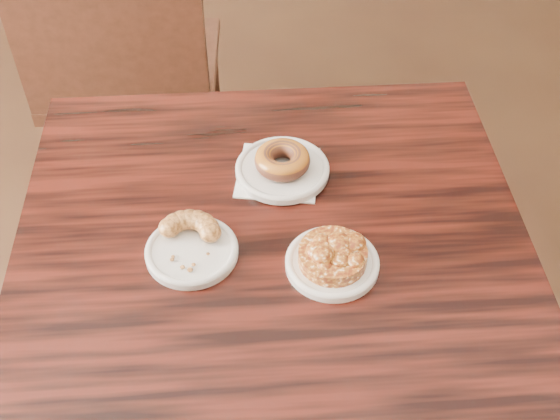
{
  "coord_description": "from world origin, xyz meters",
  "views": [
    {
      "loc": [
        -0.19,
        -0.67,
        1.62
      ],
      "look_at": [
        -0.18,
        0.11,
        0.8
      ],
      "focal_mm": 45.0,
      "sensor_mm": 36.0,
      "label": 1
    }
  ],
  "objects_px": {
    "chair_far": "(134,68)",
    "glazed_donut": "(282,160)",
    "cafe_table": "(275,368)",
    "apple_fritter": "(333,254)",
    "cruller_fragment": "(191,242)"
  },
  "relations": [
    {
      "from": "glazed_donut",
      "to": "cafe_table",
      "type": "bearing_deg",
      "value": -96.3
    },
    {
      "from": "glazed_donut",
      "to": "apple_fritter",
      "type": "bearing_deg",
      "value": -71.14
    },
    {
      "from": "chair_far",
      "to": "glazed_donut",
      "type": "height_order",
      "value": "chair_far"
    },
    {
      "from": "apple_fritter",
      "to": "cruller_fragment",
      "type": "distance_m",
      "value": 0.23
    },
    {
      "from": "cafe_table",
      "to": "glazed_donut",
      "type": "bearing_deg",
      "value": 81.13
    },
    {
      "from": "cafe_table",
      "to": "chair_far",
      "type": "height_order",
      "value": "chair_far"
    },
    {
      "from": "cruller_fragment",
      "to": "glazed_donut",
      "type": "bearing_deg",
      "value": 51.03
    },
    {
      "from": "chair_far",
      "to": "apple_fritter",
      "type": "xyz_separation_m",
      "value": [
        0.48,
        -0.98,
        0.33
      ]
    },
    {
      "from": "cafe_table",
      "to": "apple_fritter",
      "type": "bearing_deg",
      "value": -27.4
    },
    {
      "from": "cafe_table",
      "to": "cruller_fragment",
      "type": "height_order",
      "value": "cruller_fragment"
    },
    {
      "from": "cafe_table",
      "to": "cruller_fragment",
      "type": "distance_m",
      "value": 0.42
    },
    {
      "from": "cafe_table",
      "to": "cruller_fragment",
      "type": "relative_size",
      "value": 7.19
    },
    {
      "from": "chair_far",
      "to": "glazed_donut",
      "type": "distance_m",
      "value": 0.93
    },
    {
      "from": "cafe_table",
      "to": "apple_fritter",
      "type": "relative_size",
      "value": 5.72
    },
    {
      "from": "apple_fritter",
      "to": "chair_far",
      "type": "bearing_deg",
      "value": 115.95
    }
  ]
}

